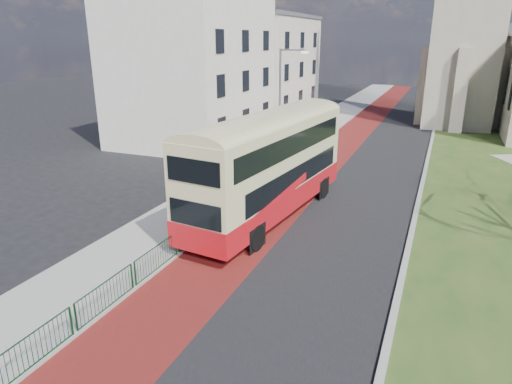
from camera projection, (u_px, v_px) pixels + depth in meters
The scene contains 11 objects.
ground at pixel (231, 279), 17.62m from camera, with size 160.00×160.00×0.00m, color black.
road_carriageway at pixel (362, 160), 34.60m from camera, with size 9.00×120.00×0.01m, color black.
bus_lane at pixel (327, 157), 35.57m from camera, with size 3.40×120.00×0.01m, color #591414.
pavement_west at pixel (281, 152), 36.92m from camera, with size 4.00×120.00×0.12m, color gray.
kerb_west at pixel (305, 154), 36.20m from camera, with size 0.25×120.00×0.13m, color #999993.
kerb_east at pixel (428, 159), 34.67m from camera, with size 0.25×80.00×0.13m, color #999993.
pedestrian_railing at pixel (211, 219), 22.01m from camera, with size 0.07×24.00×1.12m.
street_block_near at pixel (193, 66), 39.86m from camera, with size 10.30×14.30×13.00m.
street_block_far at pixel (261, 65), 54.11m from camera, with size 10.30×16.30×11.50m.
streetlamp at pixel (282, 99), 33.48m from camera, with size 2.13×0.18×8.00m.
bus at pixel (269, 162), 22.75m from camera, with size 4.32×12.68×5.20m.
Camera 1 is at (6.83, -14.08, 8.82)m, focal length 32.00 mm.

